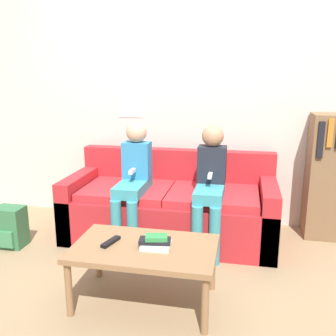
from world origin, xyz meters
TOP-DOWN VIEW (x-y plane):
  - ground_plane at (0.00, 0.00)m, footprint 10.00×10.00m
  - wall_back at (-0.00, 1.02)m, footprint 8.00×0.07m
  - couch at (0.00, 0.52)m, footprint 1.87×0.81m
  - coffee_table at (0.04, -0.55)m, footprint 0.92×0.56m
  - person_left at (-0.30, 0.33)m, footprint 0.24×0.56m
  - person_right at (0.37, 0.33)m, footprint 0.24×0.56m
  - tv_remote at (-0.19, -0.56)m, footprint 0.08×0.17m
  - book_stack at (0.11, -0.55)m, footprint 0.21×0.16m
  - bookshelf at (1.41, 0.81)m, footprint 0.39×0.34m
  - backpack at (-1.33, 0.02)m, footprint 0.24×0.21m

SIDE VIEW (x-z plane):
  - ground_plane at x=0.00m, z-range 0.00..0.00m
  - backpack at x=-1.33m, z-range 0.00..0.35m
  - couch at x=0.00m, z-range -0.11..0.66m
  - coffee_table at x=0.04m, z-range 0.16..0.55m
  - tv_remote at x=-0.19m, z-range 0.40..0.42m
  - book_stack at x=0.11m, z-range 0.39..0.47m
  - bookshelf at x=1.41m, z-range 0.00..1.14m
  - person_right at x=0.37m, z-range 0.08..1.14m
  - person_left at x=-0.30m, z-range 0.07..1.14m
  - wall_back at x=0.00m, z-range 0.00..2.60m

